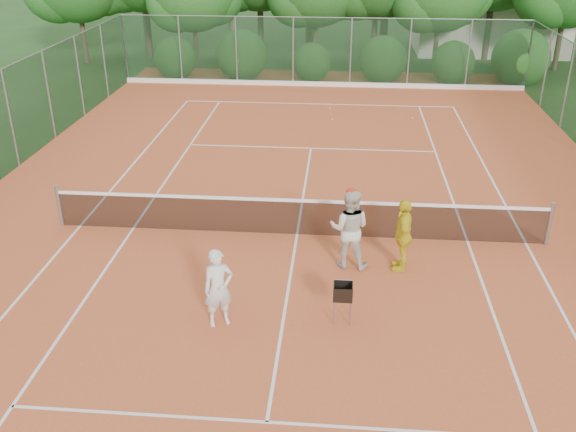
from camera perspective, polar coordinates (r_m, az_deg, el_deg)
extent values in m
plane|color=#1E4017|center=(15.72, 0.80, -1.76)|extent=(120.00, 120.00, 0.00)
cube|color=#C5592D|center=(15.72, 0.80, -1.73)|extent=(18.00, 36.00, 0.02)
cube|color=beige|center=(39.20, 17.37, 16.01)|extent=(8.00, 5.00, 3.00)
cylinder|color=gray|center=(16.92, -19.66, 0.84)|extent=(0.10, 0.10, 1.10)
cylinder|color=gray|center=(16.22, 22.22, -0.67)|extent=(0.10, 0.10, 1.10)
cube|color=black|center=(15.51, 0.81, -0.19)|extent=(11.87, 0.03, 0.86)
cube|color=white|center=(15.32, 0.82, 1.38)|extent=(11.87, 0.04, 0.07)
imported|color=silver|center=(12.16, -6.20, -6.39)|extent=(0.68, 0.58, 1.57)
imported|color=beige|center=(14.04, 5.48, -1.12)|extent=(0.98, 0.81, 1.84)
ellipsoid|color=#AD2817|center=(13.67, 5.63, 2.18)|extent=(0.22, 0.22, 0.14)
imported|color=yellow|center=(14.12, 10.19, -1.65)|extent=(0.46, 1.00, 1.67)
cylinder|color=gray|center=(12.37, 4.10, -8.61)|extent=(0.02, 0.02, 0.51)
cylinder|color=gray|center=(12.64, 5.57, -7.87)|extent=(0.02, 0.02, 0.51)
cube|color=black|center=(12.28, 4.91, -6.68)|extent=(0.35, 0.35, 0.30)
sphere|color=yellow|center=(26.08, 3.71, 9.51)|extent=(0.07, 0.07, 0.07)
sphere|color=#BAD732|center=(24.65, 3.94, 8.55)|extent=(0.07, 0.07, 0.07)
sphere|color=yellow|center=(25.20, 10.99, 8.52)|extent=(0.07, 0.07, 0.07)
cube|color=white|center=(26.83, 2.69, 9.92)|extent=(11.03, 0.06, 0.01)
cube|color=white|center=(16.96, -18.01, -0.88)|extent=(0.06, 23.77, 0.01)
cube|color=white|center=(16.32, 20.41, -2.34)|extent=(0.06, 23.77, 0.01)
cube|color=white|center=(16.49, -13.59, -1.08)|extent=(0.06, 23.77, 0.01)
cube|color=white|center=(15.99, 15.67, -2.20)|extent=(0.06, 23.77, 0.01)
cube|color=white|center=(21.60, 2.05, 6.05)|extent=(8.23, 0.06, 0.01)
cube|color=white|center=(10.46, -1.90, -17.84)|extent=(8.23, 0.06, 0.01)
cube|color=white|center=(15.71, 0.80, -1.69)|extent=(0.06, 12.80, 0.01)
cube|color=#19381E|center=(29.52, 3.02, 14.33)|extent=(18.00, 0.02, 3.00)
cylinder|color=gray|center=(31.14, -14.30, 14.20)|extent=(0.07, 0.07, 3.00)
cylinder|color=gray|center=(30.57, 20.61, 13.19)|extent=(0.07, 0.07, 3.00)
cylinder|color=gray|center=(31.14, -14.30, 14.20)|extent=(0.07, 0.07, 3.00)
cylinder|color=gray|center=(30.57, 20.61, 13.19)|extent=(0.07, 0.07, 3.00)
cylinder|color=brown|center=(36.00, -17.82, 15.80)|extent=(0.26, 0.26, 3.75)
cylinder|color=brown|center=(36.35, -12.43, 17.00)|extent=(0.30, 0.30, 4.40)
cylinder|color=brown|center=(33.77, -8.25, 15.66)|extent=(0.22, 0.22, 3.20)
cylinder|color=brown|center=(35.58, -2.47, 17.44)|extent=(0.31, 0.31, 4.50)
cylinder|color=brown|center=(33.92, 2.46, 16.19)|extent=(0.24, 0.24, 3.50)
cylinder|color=brown|center=(34.37, 7.73, 16.63)|extent=(0.28, 0.28, 4.10)
cylinder|color=brown|center=(33.51, 13.08, 15.39)|extent=(0.23, 0.23, 3.40)
cylinder|color=brown|center=(36.56, 17.51, 16.69)|extent=(0.32, 0.32, 4.65)
cylinder|color=brown|center=(35.18, 23.07, 14.86)|extent=(0.26, 0.26, 3.80)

